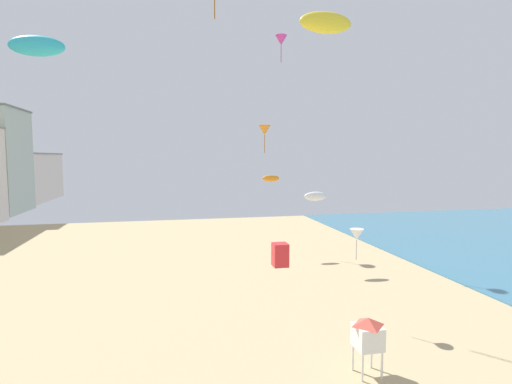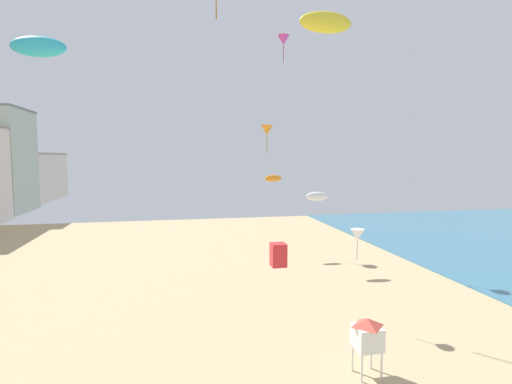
{
  "view_description": "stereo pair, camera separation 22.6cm",
  "coord_description": "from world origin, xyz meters",
  "views": [
    {
      "loc": [
        1.52,
        -0.17,
        9.46
      ],
      "look_at": [
        5.7,
        19.06,
        7.71
      ],
      "focal_mm": 27.83,
      "sensor_mm": 36.0,
      "label": 1
    },
    {
      "loc": [
        1.74,
        -0.21,
        9.46
      ],
      "look_at": [
        5.7,
        19.06,
        7.71
      ],
      "focal_mm": 27.83,
      "sensor_mm": 36.0,
      "label": 2
    }
  ],
  "objects": [
    {
      "name": "kite_orange_delta_2",
      "position": [
        11.06,
        39.54,
        12.16
      ],
      "size": [
        1.23,
        1.23,
        2.8
      ],
      "color": "orange"
    },
    {
      "name": "kite_orange_parafoil",
      "position": [
        11.14,
        37.21,
        7.36
      ],
      "size": [
        1.69,
        0.47,
        0.66
      ],
      "color": "orange"
    },
    {
      "name": "kite_red_box_2",
      "position": [
        5.31,
        13.21,
        5.97
      ],
      "size": [
        0.53,
        0.53,
        0.83
      ],
      "color": "red"
    },
    {
      "name": "kite_white_delta",
      "position": [
        11.79,
        20.22,
        5.07
      ],
      "size": [
        0.78,
        0.78,
        1.78
      ],
      "color": "white"
    },
    {
      "name": "boardwalk_hotel_furthest",
      "position": [
        -30.5,
        93.49,
        5.15
      ],
      "size": [
        13.4,
        21.49,
        10.28
      ],
      "color": "silver",
      "rests_on": "ground"
    },
    {
      "name": "kite_magenta_delta",
      "position": [
        12.09,
        37.17,
        20.48
      ],
      "size": [
        1.11,
        1.11,
        2.53
      ],
      "color": "#DB3D9E"
    },
    {
      "name": "lifeguard_stand",
      "position": [
        9.75,
        14.93,
        1.84
      ],
      "size": [
        1.1,
        1.1,
        2.55
      ],
      "rotation": [
        0.0,
        0.0,
        0.03
      ],
      "color": "white",
      "rests_on": "ground"
    },
    {
      "name": "kite_cyan_parafoil",
      "position": [
        -4.97,
        22.46,
        15.08
      ],
      "size": [
        2.7,
        0.75,
        1.05
      ],
      "color": "#2DB7CC"
    },
    {
      "name": "kite_white_parafoil",
      "position": [
        13.47,
        31.21,
        6.14
      ],
      "size": [
        1.96,
        0.55,
        0.76
      ],
      "color": "white"
    },
    {
      "name": "kite_yellow_parafoil",
      "position": [
        8.74,
        17.76,
        15.68
      ],
      "size": [
        2.54,
        0.71,
        0.99
      ],
      "color": "yellow"
    }
  ]
}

